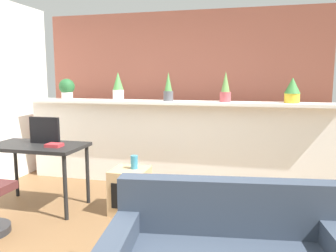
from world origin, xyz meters
name	(u,v)px	position (x,y,z in m)	size (l,w,h in m)	color
divider_wall	(172,145)	(0.00, 2.00, 0.58)	(4.30, 0.16, 1.16)	white
plant_shelf	(171,102)	(0.00, 1.96, 1.18)	(4.30, 0.39, 0.04)	white
brick_wall_behind	(181,95)	(0.00, 2.60, 1.25)	(4.30, 0.10, 2.50)	brown
potted_plant_0	(67,88)	(-1.60, 1.99, 1.36)	(0.23, 0.23, 0.30)	silver
potted_plant_1	(118,86)	(-0.78, 1.97, 1.39)	(0.16, 0.16, 0.40)	silver
potted_plant_2	(168,88)	(-0.04, 1.97, 1.37)	(0.13, 0.13, 0.39)	#4C4C51
potted_plant_3	(225,88)	(0.73, 1.96, 1.37)	(0.14, 0.14, 0.40)	#B7474C
potted_plant_4	(292,90)	(1.56, 1.97, 1.36)	(0.20, 0.20, 0.32)	gold
desk	(37,152)	(-1.32, 0.81, 0.67)	(1.10, 0.60, 0.75)	black
tv_monitor	(45,130)	(-1.26, 0.89, 0.91)	(0.37, 0.04, 0.31)	black
side_cube_shelf	(130,191)	(-0.23, 0.92, 0.25)	(0.40, 0.41, 0.50)	tan
vase_on_shelf	(134,162)	(-0.18, 0.95, 0.58)	(0.08, 0.08, 0.15)	teal
book_on_desk	(54,145)	(-1.05, 0.74, 0.77)	(0.17, 0.14, 0.04)	#B22D33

